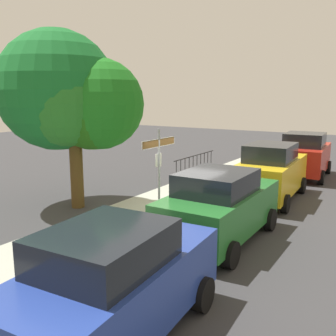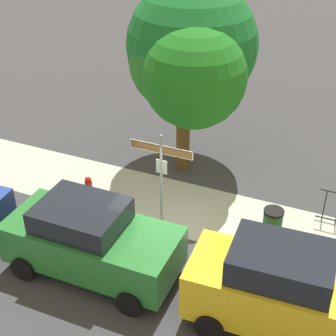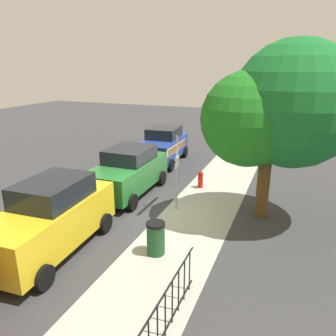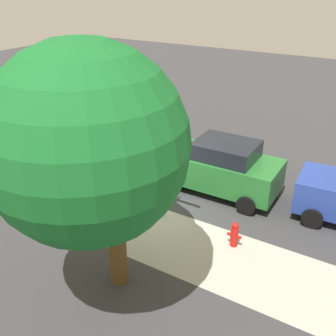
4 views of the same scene
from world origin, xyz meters
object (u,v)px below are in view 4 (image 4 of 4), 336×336
street_sign (163,162)px  fire_hydrant (234,234)px  car_red (30,117)px  trash_bin (80,186)px  shade_tree (101,145)px  car_green (219,166)px  car_yellow (110,138)px

street_sign → fire_hydrant: street_sign is taller
street_sign → car_red: street_sign is taller
street_sign → trash_bin: (3.05, 0.50, -1.48)m
trash_bin → shade_tree: bearing=142.7°
street_sign → trash_bin: 3.43m
car_red → fire_hydrant: car_red is taller
fire_hydrant → trash_bin: (5.57, 0.30, 0.11)m
shade_tree → fire_hydrant: shade_tree is taller
street_sign → trash_bin: size_ratio=2.89×
street_sign → shade_tree: size_ratio=0.47×
street_sign → car_green: size_ratio=0.66×
car_green → car_yellow: bearing=0.9°
car_red → trash_bin: car_red is taller
trash_bin → street_sign: bearing=-170.7°
car_red → fire_hydrant: bearing=162.7°
shade_tree → car_yellow: (4.47, -5.53, -2.72)m
car_green → fire_hydrant: bearing=122.5°
shade_tree → trash_bin: (3.52, -2.67, -3.27)m
trash_bin → car_red: bearing=-27.1°
car_red → trash_bin: 6.49m
street_sign → fire_hydrant: 2.99m
shade_tree → car_yellow: size_ratio=1.35×
car_yellow → fire_hydrant: car_yellow is taller
car_yellow → car_red: (4.80, -0.09, -0.00)m
car_green → street_sign: bearing=71.7°
street_sign → car_green: bearing=-107.8°
shade_tree → trash_bin: shade_tree is taller
car_green → car_red: bearing=-0.3°
car_green → trash_bin: bearing=37.2°
fire_hydrant → trash_bin: 5.58m
car_yellow → trash_bin: car_yellow is taller
car_green → fire_hydrant: 3.23m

